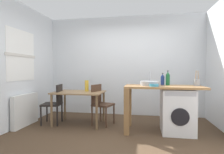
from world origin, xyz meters
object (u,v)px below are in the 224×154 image
object	(u,v)px
dining_table	(79,96)
mixing_bowl	(154,85)
bottle_tall_green	(163,80)
washing_machine	(177,111)
vase	(87,86)
chair_person_seat	(55,102)
utensil_crock	(197,82)
chair_opposite	(100,102)
bottle_squat_brown	(168,79)

from	to	relation	value
dining_table	mixing_bowl	bearing A→B (deg)	-14.21
dining_table	bottle_tall_green	size ratio (longest dim) A/B	4.46
washing_machine	vase	distance (m)	2.02
chair_person_seat	utensil_crock	distance (m)	3.05
mixing_bowl	chair_opposite	bearing A→B (deg)	157.18
dining_table	bottle_squat_brown	size ratio (longest dim) A/B	3.67
bottle_squat_brown	vase	xyz separation A→B (m)	(-1.78, 0.15, -0.19)
washing_machine	bottle_tall_green	xyz separation A→B (m)	(-0.26, 0.20, 0.60)
chair_opposite	washing_machine	size ratio (longest dim) A/B	1.05
bottle_tall_green	utensil_crock	world-z (taller)	utensil_crock
bottle_tall_green	washing_machine	bearing A→B (deg)	-37.81
dining_table	mixing_bowl	world-z (taller)	mixing_bowl
chair_person_seat	mixing_bowl	world-z (taller)	mixing_bowl
chair_opposite	mixing_bowl	xyz separation A→B (m)	(1.16, -0.49, 0.44)
chair_person_seat	vase	size ratio (longest dim) A/B	3.53
bottle_tall_green	vase	bearing A→B (deg)	176.12
dining_table	mixing_bowl	distance (m)	1.72
utensil_crock	vase	bearing A→B (deg)	173.46
washing_machine	chair_person_seat	bearing A→B (deg)	177.19
bottle_tall_green	bottle_squat_brown	world-z (taller)	bottle_squat_brown
chair_opposite	bottle_tall_green	distance (m)	1.45
washing_machine	bottle_squat_brown	bearing A→B (deg)	133.78
dining_table	chair_person_seat	bearing A→B (deg)	-170.88
dining_table	chair_person_seat	xyz separation A→B (m)	(-0.55, -0.09, -0.14)
dining_table	washing_machine	bearing A→B (deg)	-5.92
bottle_tall_green	utensil_crock	xyz separation A→B (m)	(0.63, -0.15, -0.04)
dining_table	bottle_squat_brown	distance (m)	1.98
chair_person_seat	chair_opposite	bearing A→B (deg)	-90.60
dining_table	mixing_bowl	xyz separation A→B (m)	(1.64, -0.42, 0.30)
chair_person_seat	washing_machine	world-z (taller)	chair_person_seat
washing_machine	mixing_bowl	size ratio (longest dim) A/B	5.02
dining_table	utensil_crock	bearing A→B (deg)	-3.84
bottle_tall_green	vase	xyz separation A→B (m)	(-1.68, 0.11, -0.16)
chair_opposite	vase	size ratio (longest dim) A/B	3.53
bottle_squat_brown	mixing_bowl	distance (m)	0.48
chair_opposite	dining_table	bearing A→B (deg)	-63.18
chair_opposite	bottle_tall_green	world-z (taller)	bottle_tall_green
bottle_squat_brown	utensil_crock	xyz separation A→B (m)	(0.53, -0.12, -0.07)
bottle_squat_brown	bottle_tall_green	bearing A→B (deg)	160.65
chair_person_seat	washing_machine	xyz separation A→B (m)	(2.64, -0.13, -0.08)
dining_table	washing_machine	size ratio (longest dim) A/B	1.28
vase	dining_table	bearing A→B (deg)	-146.31
chair_person_seat	bottle_squat_brown	bearing A→B (deg)	-98.64
dining_table	utensil_crock	xyz separation A→B (m)	(2.46, -0.17, 0.35)
washing_machine	bottle_tall_green	distance (m)	0.69
chair_person_seat	washing_machine	distance (m)	2.65
mixing_bowl	bottle_squat_brown	bearing A→B (deg)	51.14
bottle_tall_green	bottle_squat_brown	size ratio (longest dim) A/B	0.82
bottle_tall_green	utensil_crock	bearing A→B (deg)	-13.48
dining_table	washing_machine	world-z (taller)	washing_machine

